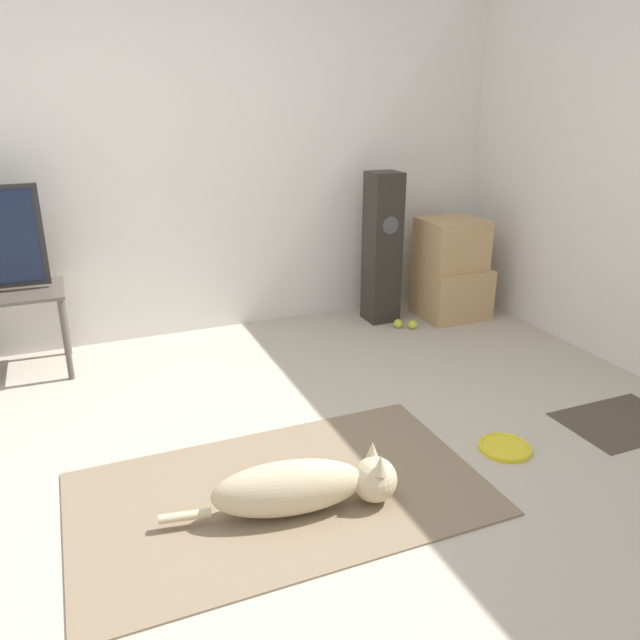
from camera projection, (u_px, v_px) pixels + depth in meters
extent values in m
plane|color=#BCB29E|center=(246.00, 497.00, 2.69)|extent=(12.00, 12.00, 0.00)
cube|color=silver|center=(148.00, 152.00, 4.07)|extent=(8.00, 0.06, 2.55)
cube|color=#847056|center=(281.00, 494.00, 2.71)|extent=(1.77, 1.04, 0.01)
ellipsoid|color=beige|center=(288.00, 488.00, 2.54)|extent=(0.66, 0.30, 0.23)
sphere|color=beige|center=(374.00, 479.00, 2.62)|extent=(0.19, 0.19, 0.19)
cone|color=beige|center=(372.00, 451.00, 2.64)|extent=(0.06, 0.06, 0.09)
cone|color=beige|center=(380.00, 465.00, 2.54)|extent=(0.06, 0.06, 0.09)
cylinder|color=beige|center=(185.00, 516.00, 2.47)|extent=(0.21, 0.07, 0.04)
cylinder|color=yellow|center=(505.00, 448.00, 3.05)|extent=(0.25, 0.25, 0.02)
torus|color=yellow|center=(505.00, 447.00, 3.04)|extent=(0.25, 0.25, 0.02)
cube|color=tan|center=(451.00, 292.00, 4.80)|extent=(0.49, 0.44, 0.38)
cube|color=tan|center=(451.00, 244.00, 4.68)|extent=(0.45, 0.40, 0.37)
cube|color=#2D2823|center=(382.00, 248.00, 4.60)|extent=(0.23, 0.23, 1.11)
cylinder|color=#4C4C51|center=(391.00, 225.00, 4.43)|extent=(0.12, 0.00, 0.12)
cylinder|color=brown|center=(66.00, 340.00, 3.71)|extent=(0.04, 0.04, 0.51)
cylinder|color=brown|center=(64.00, 318.00, 4.07)|extent=(0.04, 0.04, 0.51)
sphere|color=#C6E033|center=(413.00, 325.00, 4.58)|extent=(0.07, 0.07, 0.07)
sphere|color=#C6E033|center=(398.00, 323.00, 4.61)|extent=(0.07, 0.07, 0.07)
cube|color=#4C4233|center=(622.00, 422.00, 3.30)|extent=(0.62, 0.45, 0.01)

